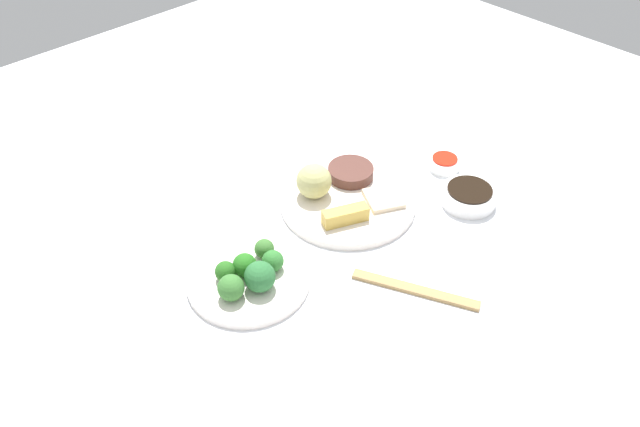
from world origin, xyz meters
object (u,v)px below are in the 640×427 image
at_px(broccoli_plate, 249,279).
at_px(soy_sauce_bowl, 469,196).
at_px(sauce_ramekin_sweet_and_sour, 444,164).
at_px(chopsticks_pair, 415,290).
at_px(main_plate, 348,201).

distance_m(broccoli_plate, soy_sauce_bowl, 0.49).
distance_m(sauce_ramekin_sweet_and_sour, chopsticks_pair, 0.38).
distance_m(soy_sauce_bowl, sauce_ramekin_sweet_and_sour, 0.12).
xyz_separation_m(soy_sauce_bowl, sauce_ramekin_sweet_and_sour, (0.11, -0.06, -0.00)).
bearing_deg(soy_sauce_bowl, chopsticks_pair, 107.05).
distance_m(main_plate, chopsticks_pair, 0.26).
height_order(broccoli_plate, sauce_ramekin_sweet_and_sour, sauce_ramekin_sweet_and_sour).
bearing_deg(main_plate, sauce_ramekin_sweet_and_sour, -104.34).
relative_size(main_plate, broccoli_plate, 1.25).
bearing_deg(soy_sauce_bowl, broccoli_plate, 73.28).
bearing_deg(broccoli_plate, soy_sauce_bowl, -106.72).
bearing_deg(sauce_ramekin_sweet_and_sour, broccoli_plate, 86.36).
relative_size(broccoli_plate, chopsticks_pair, 0.97).
relative_size(soy_sauce_bowl, chopsticks_pair, 0.49).
bearing_deg(main_plate, chopsticks_pair, 160.97).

